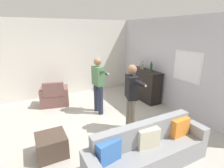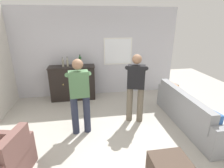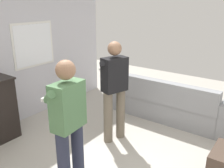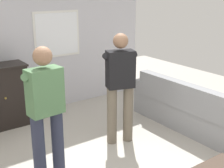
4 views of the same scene
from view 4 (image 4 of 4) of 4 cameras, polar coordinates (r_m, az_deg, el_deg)
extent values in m
cube|color=silver|center=(5.85, -16.24, 7.84)|extent=(5.20, 0.12, 2.80)
cube|color=silver|center=(6.04, -10.03, 8.98)|extent=(0.93, 0.02, 0.87)
cube|color=white|center=(6.03, -10.01, 8.97)|extent=(0.85, 0.03, 0.79)
cube|color=gray|center=(5.39, 14.51, -6.03)|extent=(0.55, 2.06, 0.42)
cube|color=gray|center=(5.09, 13.38, -2.25)|extent=(0.18, 2.06, 0.42)
cube|color=gray|center=(6.06, 6.61, -1.81)|extent=(0.55, 0.18, 0.64)
cube|color=orange|center=(5.70, 8.36, -0.18)|extent=(0.16, 0.41, 0.36)
cube|color=beige|center=(5.20, 14.30, -2.29)|extent=(0.19, 0.42, 0.36)
sphere|color=#B79338|center=(5.33, -18.88, -2.48)|extent=(0.04, 0.04, 0.04)
cylinder|color=#282D42|center=(3.89, -13.20, -11.76)|extent=(0.15, 0.15, 0.88)
cylinder|color=#282D42|center=(4.00, -9.87, -10.69)|extent=(0.15, 0.15, 0.88)
cube|color=#4C754C|center=(3.66, -12.18, -1.33)|extent=(0.42, 0.26, 0.55)
sphere|color=#8C664C|center=(3.55, -12.60, 5.02)|extent=(0.22, 0.22, 0.22)
cylinder|color=#4C754C|center=(3.71, -15.04, 0.52)|extent=(0.30, 0.42, 0.29)
cylinder|color=#4C754C|center=(3.81, -11.95, 1.18)|extent=(0.35, 0.39, 0.29)
cube|color=white|center=(3.92, -14.49, 0.16)|extent=(0.15, 0.05, 0.04)
cylinder|color=#6B6051|center=(4.73, -0.02, -5.83)|extent=(0.15, 0.15, 0.88)
cylinder|color=#6B6051|center=(4.80, 2.95, -5.44)|extent=(0.15, 0.15, 0.88)
cube|color=black|center=(4.53, 1.55, 2.71)|extent=(0.45, 0.33, 0.55)
sphere|color=#8C664C|center=(4.44, 1.59, 7.89)|extent=(0.22, 0.22, 0.22)
cylinder|color=black|center=(4.62, -0.45, 4.40)|extent=(0.40, 0.33, 0.29)
cylinder|color=black|center=(4.69, 2.24, 4.59)|extent=(0.22, 0.44, 0.29)
cube|color=white|center=(4.82, 0.29, 3.92)|extent=(0.16, 0.08, 0.04)
camera|label=1|loc=(6.01, 43.37, 14.05)|focal=28.00mm
camera|label=2|loc=(1.50, 65.35, 10.09)|focal=28.00mm
camera|label=3|loc=(1.36, -55.11, 8.91)|focal=40.00mm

